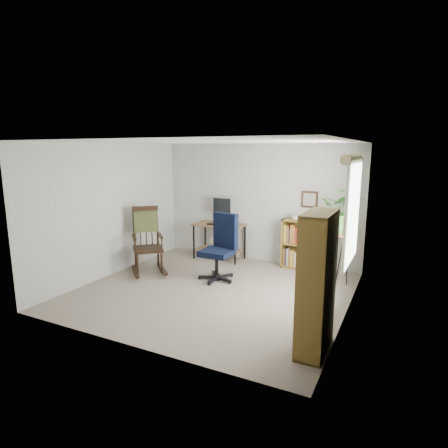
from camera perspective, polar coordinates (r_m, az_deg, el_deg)
The scene contains 18 objects.
floor at distance 6.27m, azimuth -1.65°, elevation -10.10°, with size 4.20×4.00×0.00m, color gray.
ceiling at distance 5.84m, azimuth -1.79°, elevation 12.40°, with size 4.20×4.00×0.00m, color white.
wall_back at distance 7.74m, azimuth 5.29°, elevation 3.15°, with size 4.20×0.00×2.40m, color #B4B5B0.
wall_front at distance 4.32m, azimuth -14.34°, elevation -3.57°, with size 4.20×0.00×2.40m, color #B4B5B0.
wall_left at distance 7.16m, azimuth -16.72°, elevation 2.07°, with size 0.00×4.00×2.40m, color #B4B5B0.
wall_right at distance 5.30m, azimuth 18.73°, elevation -1.12°, with size 0.00×4.00×2.40m, color #B4B5B0.
window at distance 5.56m, azimuth 18.88°, elevation 1.53°, with size 0.12×1.20×1.50m, color white, non-canonical shape.
desk at distance 7.93m, azimuth -0.71°, elevation -2.67°, with size 1.05×0.58×0.75m, color brown, non-canonical shape.
monitor at distance 7.92m, azimuth -0.26°, elevation 2.17°, with size 0.46×0.16×0.56m, color #B0AFB4, non-canonical shape.
keyboard at distance 7.74m, azimuth -1.13°, elevation -0.06°, with size 0.40×0.15×0.03m, color black.
office_chair at distance 6.57m, azimuth -1.13°, elevation -3.56°, with size 0.66×0.66×1.20m, color black, non-canonical shape.
rocking_chair at distance 7.12m, azimuth -11.57°, elevation -2.40°, with size 0.65×1.09×1.26m, color black, non-canonical shape.
low_bookshelf at distance 7.40m, azimuth 12.33°, elevation -3.11°, with size 0.91×0.30×0.97m, color brown, non-canonical shape.
tall_bookshelf at distance 4.36m, azimuth 13.93°, elevation -8.80°, with size 0.30×0.71×1.62m, color brown, non-canonical shape.
plant_stand at distance 6.69m, azimuth 17.28°, elevation -4.76°, with size 0.27×0.27×0.99m, color black, non-canonical shape.
spider_plant at distance 6.48m, azimuth 17.87°, elevation 5.13°, with size 1.69×1.88×1.46m, color #2D6121.
potted_plant_small at distance 7.23m, azimuth 14.67°, elevation 0.81°, with size 0.13×0.24×0.11m, color #2D6121.
framed_picture at distance 7.38m, azimuth 12.90°, elevation 3.65°, with size 0.32×0.04×0.32m, color black, non-canonical shape.
Camera 1 is at (2.76, -5.15, 2.28)m, focal length 30.00 mm.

